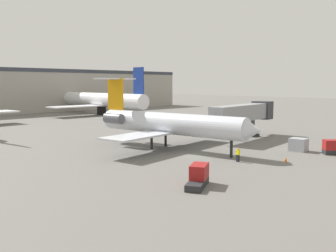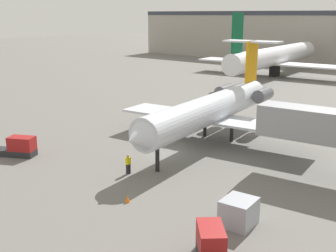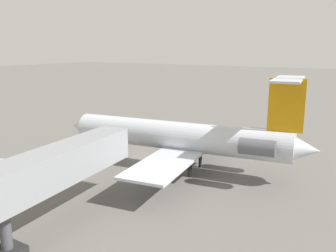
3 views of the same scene
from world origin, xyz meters
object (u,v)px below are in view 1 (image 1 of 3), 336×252
(traffic_cone_near, at_px, (286,159))
(baggage_tug_lead, at_px, (336,148))
(regional_jet, at_px, (166,123))
(ground_crew_marshaller, at_px, (238,155))
(parked_airliner_west_mid, at_px, (102,100))
(baggage_tug_trailing, at_px, (198,177))
(jet_bridge, at_px, (246,113))
(cargo_container_uld, at_px, (298,145))

(traffic_cone_near, bearing_deg, baggage_tug_lead, -14.53)
(regional_jet, xyz_separation_m, traffic_cone_near, (3.89, -16.30, -3.43))
(ground_crew_marshaller, bearing_deg, parked_airliner_west_mid, 67.50)
(baggage_tug_trailing, bearing_deg, traffic_cone_near, -1.97)
(parked_airliner_west_mid, bearing_deg, baggage_tug_trailing, -118.91)
(baggage_tug_lead, bearing_deg, baggage_tug_trailing, 173.31)
(baggage_tug_trailing, height_order, traffic_cone_near, baggage_tug_trailing)
(baggage_tug_lead, bearing_deg, parked_airliner_west_mid, 78.50)
(jet_bridge, height_order, baggage_tug_trailing, jet_bridge)
(jet_bridge, relative_size, ground_crew_marshaller, 10.37)
(baggage_tug_trailing, xyz_separation_m, traffic_cone_near, (15.30, -0.53, -0.56))
(baggage_tug_trailing, relative_size, parked_airliner_west_mid, 0.11)
(traffic_cone_near, distance_m, parked_airliner_west_mid, 75.72)
(jet_bridge, xyz_separation_m, baggage_tug_trailing, (-28.35, -13.73, -3.50))
(ground_crew_marshaller, bearing_deg, baggage_tug_trailing, -162.78)
(baggage_tug_lead, xyz_separation_m, baggage_tug_trailing, (-24.24, 2.84, 0.00))
(jet_bridge, relative_size, cargo_container_uld, 7.45)
(ground_crew_marshaller, height_order, baggage_tug_lead, baggage_tug_lead)
(cargo_container_uld, height_order, traffic_cone_near, cargo_container_uld)
(baggage_tug_lead, distance_m, cargo_container_uld, 4.73)
(traffic_cone_near, bearing_deg, regional_jet, 103.43)
(jet_bridge, bearing_deg, parked_airliner_west_mid, 79.20)
(ground_crew_marshaller, distance_m, baggage_tug_lead, 14.43)
(ground_crew_marshaller, height_order, baggage_tug_trailing, baggage_tug_trailing)
(baggage_tug_lead, bearing_deg, regional_jet, 124.58)
(jet_bridge, bearing_deg, regional_jet, 173.12)
(cargo_container_uld, xyz_separation_m, parked_airliner_west_mid, (16.16, 69.42, 3.44))
(ground_crew_marshaller, bearing_deg, regional_jet, 89.41)
(ground_crew_marshaller, bearing_deg, traffic_cone_near, -45.00)
(baggage_tug_lead, bearing_deg, traffic_cone_near, 165.47)
(baggage_tug_lead, height_order, parked_airliner_west_mid, parked_airliner_west_mid)
(traffic_cone_near, bearing_deg, parked_airliner_west_mid, 71.49)
(regional_jet, distance_m, cargo_container_uld, 18.50)
(parked_airliner_west_mid, bearing_deg, traffic_cone_near, -108.51)
(ground_crew_marshaller, distance_m, traffic_cone_near, 5.72)
(jet_bridge, height_order, parked_airliner_west_mid, parked_airliner_west_mid)
(baggage_tug_trailing, xyz_separation_m, cargo_container_uld, (23.14, 1.75, 0.04))
(jet_bridge, xyz_separation_m, cargo_container_uld, (-5.21, -11.98, -3.45))
(baggage_tug_trailing, distance_m, traffic_cone_near, 15.32)
(regional_jet, height_order, baggage_tug_lead, regional_jet)
(jet_bridge, distance_m, baggage_tug_lead, 17.43)
(baggage_tug_lead, xyz_separation_m, parked_airliner_west_mid, (15.06, 74.02, 3.48))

